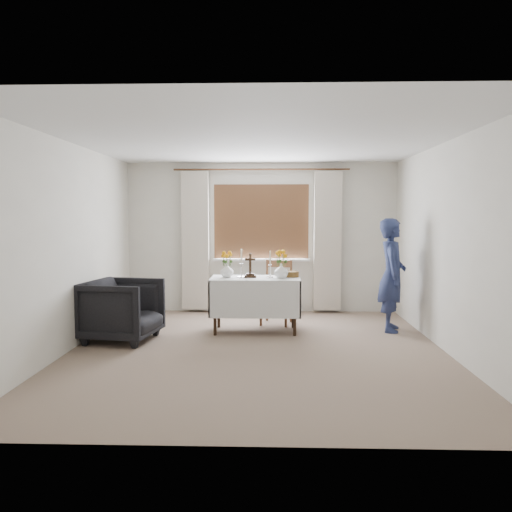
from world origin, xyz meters
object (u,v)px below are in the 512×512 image
(armchair, at_px, (123,310))
(person, at_px, (392,275))
(altar_table, at_px, (255,305))
(flower_vase_left, at_px, (227,270))
(wooden_cross, at_px, (250,265))
(flower_vase_right, at_px, (281,271))
(wooden_chair, at_px, (276,292))

(armchair, relative_size, person, 0.56)
(altar_table, height_order, person, person)
(flower_vase_left, bearing_deg, altar_table, -2.25)
(armchair, height_order, wooden_cross, wooden_cross)
(flower_vase_right, bearing_deg, person, 6.07)
(person, height_order, flower_vase_right, person)
(armchair, xyz_separation_m, flower_vase_left, (1.31, 0.57, 0.46))
(wooden_cross, distance_m, flower_vase_right, 0.44)
(armchair, relative_size, flower_vase_left, 4.62)
(flower_vase_left, bearing_deg, wooden_chair, 35.32)
(altar_table, distance_m, person, 1.96)
(person, bearing_deg, altar_table, 104.09)
(flower_vase_left, bearing_deg, flower_vase_right, -5.13)
(wooden_chair, distance_m, flower_vase_left, 0.93)
(person, xyz_separation_m, flower_vase_left, (-2.31, -0.10, 0.07))
(person, distance_m, wooden_cross, 1.99)
(armchair, bearing_deg, altar_table, -62.42)
(armchair, bearing_deg, wooden_cross, -61.22)
(wooden_chair, xyz_separation_m, armchair, (-2.00, -1.06, -0.07))
(flower_vase_left, bearing_deg, person, 2.41)
(altar_table, xyz_separation_m, armchair, (-1.71, -0.56, 0.02))
(person, relative_size, wooden_cross, 4.72)
(wooden_cross, xyz_separation_m, flower_vase_left, (-0.33, 0.00, -0.07))
(altar_table, relative_size, person, 0.78)
(wooden_chair, relative_size, person, 0.60)
(wooden_chair, bearing_deg, person, -0.20)
(altar_table, relative_size, flower_vase_left, 6.50)
(person, bearing_deg, armchair, 111.19)
(altar_table, xyz_separation_m, flower_vase_right, (0.36, -0.05, 0.48))
(wooden_chair, relative_size, wooden_cross, 2.84)
(altar_table, xyz_separation_m, wooden_chair, (0.30, 0.51, 0.09))
(wooden_cross, distance_m, flower_vase_left, 0.33)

